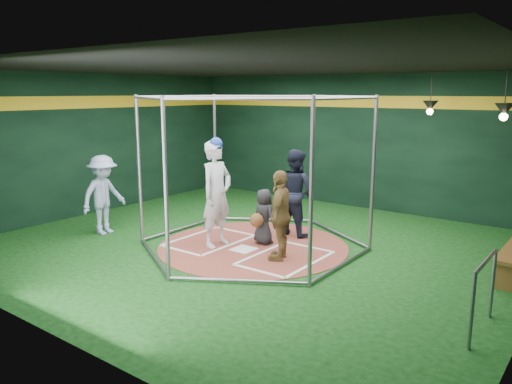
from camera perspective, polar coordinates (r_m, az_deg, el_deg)
The scene contains 14 objects.
room_shell at distance 9.70m, azimuth -0.33°, elevation 3.70°, with size 10.10×9.10×3.53m.
clay_disc at distance 10.08m, azimuth -0.34°, elevation -6.20°, with size 3.80×3.80×0.01m, color brown.
home_plate at distance 9.85m, azimuth -1.40°, elevation -6.55°, with size 0.43×0.43×0.01m, color white.
batter_box_left at distance 10.47m, azimuth -5.34°, elevation -5.50°, with size 1.17×1.77×0.01m.
batter_box_right at distance 9.36m, azimuth 3.41°, elevation -7.54°, with size 1.17×1.77×0.01m.
batting_cage at distance 9.73m, azimuth -0.35°, elevation 2.22°, with size 4.05×4.67×3.00m.
pendant_lamp_near at distance 11.83m, azimuth 19.29°, elevation 9.26°, with size 0.34×0.34×0.90m.
pendant_lamp_far at distance 9.84m, azimuth 26.50°, elevation 8.40°, with size 0.34×0.34×0.90m.
batter_figure at distance 9.88m, azimuth -4.52°, elevation -0.13°, with size 0.50×0.77×2.18m.
visitor_leopard at distance 9.11m, azimuth 2.81°, elevation -2.65°, with size 0.97×0.41×1.66m, color #A68347.
catcher_figure at distance 10.08m, azimuth 0.83°, elevation -2.85°, with size 0.62×0.63×1.13m.
umpire at distance 10.72m, azimuth 4.51°, elevation -0.02°, with size 0.90×0.70×1.85m, color black.
bystander_blue at distance 11.28m, azimuth -17.04°, elevation -0.32°, with size 1.11×0.64×1.72m, color #9AAACC.
steel_railing at distance 7.04m, azimuth 24.62°, elevation -9.52°, with size 0.05×1.15×0.99m.
Camera 1 is at (5.80, -7.66, 3.05)m, focal length 35.00 mm.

